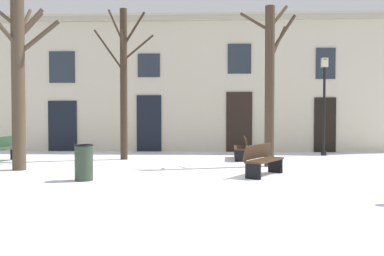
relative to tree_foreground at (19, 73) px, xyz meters
name	(u,v)px	position (x,y,z in m)	size (l,w,h in m)	color
ground_plane	(190,175)	(5.11, -0.80, -2.89)	(30.82, 30.82, 0.00)	white
building_facade	(198,81)	(5.10, 6.73, 0.21)	(19.26, 0.60, 6.09)	beige
tree_foreground	(19,73)	(0.00, 0.00, 0.00)	(2.02, 2.14, 5.37)	#4C3D2D
tree_near_facade	(270,81)	(7.57, 1.29, -0.17)	(1.84, 1.16, 5.25)	#423326
tree_center	(124,80)	(2.51, 3.11, 0.02)	(2.13, 1.47, 5.48)	#382B1E
streetlamp	(324,95)	(10.20, 4.97, -0.48)	(0.30, 0.30, 3.95)	black
litter_bin	(84,162)	(2.51, -1.94, -2.43)	(0.48, 0.48, 0.91)	#2D3D2D
bench_by_litter_bin	(242,148)	(6.82, 3.36, -2.46)	(0.56, 1.85, 0.83)	#3D2819
bench_far_corner	(263,160)	(7.10, -0.87, -2.46)	(1.24, 1.63, 0.85)	#3D2819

